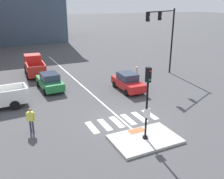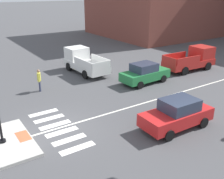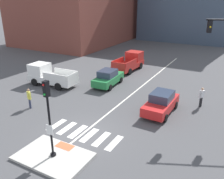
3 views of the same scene
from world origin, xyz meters
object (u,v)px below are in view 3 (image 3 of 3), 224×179
Objects in this scene: signal_pole at (49,113)px; pedestrian_at_curb_left at (29,97)px; car_red_eastbound_mid at (161,103)px; pickup_truck_red_westbound_distant at (130,62)px; car_green_westbound_far at (108,78)px; pedestrian_waiting_far_side at (202,96)px; pickup_truck_white_cross_left at (49,75)px.

signal_pole is 7.46m from pedestrian_at_curb_left.
car_red_eastbound_mid is 11.82m from pickup_truck_red_westbound_distant.
signal_pole reaches higher than car_green_westbound_far.
car_red_eastbound_mid is 0.80× the size of pickup_truck_red_westbound_distant.
signal_pole is 0.85× the size of pickup_truck_red_westbound_distant.
pedestrian_at_curb_left is at bearing -150.05° from pedestrian_waiting_far_side.
pickup_truck_red_westbound_distant is at bearing 101.24° from signal_pole.
pedestrian_at_curb_left is 1.00× the size of pedestrian_waiting_far_side.
pedestrian_at_curb_left is at bearing -155.31° from car_red_eastbound_mid.
pickup_truck_white_cross_left is at bearing 117.12° from pedestrian_at_curb_left.
pickup_truck_red_westbound_distant is 3.10× the size of pedestrian_waiting_far_side.
pickup_truck_red_westbound_distant is 11.81m from pedestrian_waiting_far_side.
car_red_eastbound_mid is 2.48× the size of pedestrian_waiting_far_side.
pedestrian_at_curb_left is (-2.46, -13.87, 0.00)m from pickup_truck_red_westbound_distant.
pedestrian_waiting_far_side is at bearing 7.56° from pickup_truck_white_cross_left.
pickup_truck_red_westbound_distant reaches higher than pedestrian_at_curb_left.
car_green_westbound_far is at bearing 175.26° from pedestrian_waiting_far_side.
car_red_eastbound_mid is 0.80× the size of pickup_truck_white_cross_left.
pedestrian_waiting_far_side is (12.02, 6.92, 0.00)m from pedestrian_at_curb_left.
pickup_truck_red_westbound_distant reaches higher than pedestrian_waiting_far_side.
car_green_westbound_far is at bearing 69.47° from pedestrian_at_curb_left.
signal_pole is 12.61m from pedestrian_waiting_far_side.
pedestrian_waiting_far_side is at bearing 45.31° from car_red_eastbound_mid.
pickup_truck_red_westbound_distant is (-0.42, 6.18, 0.17)m from car_green_westbound_far.
pedestrian_waiting_far_side is at bearing -36.00° from pickup_truck_red_westbound_distant.
pedestrian_waiting_far_side is (2.54, 2.57, 0.17)m from car_red_eastbound_mid.
car_red_eastbound_mid is at bearing -53.58° from pickup_truck_red_westbound_distant.
pickup_truck_red_westbound_distant reaches higher than car_red_eastbound_mid.
car_green_westbound_far is at bearing 26.36° from pickup_truck_white_cross_left.
car_red_eastbound_mid is at bearing -134.69° from pedestrian_waiting_far_side.
pickup_truck_red_westbound_distant reaches higher than car_green_westbound_far.
car_green_westbound_far is 2.50× the size of pedestrian_at_curb_left.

